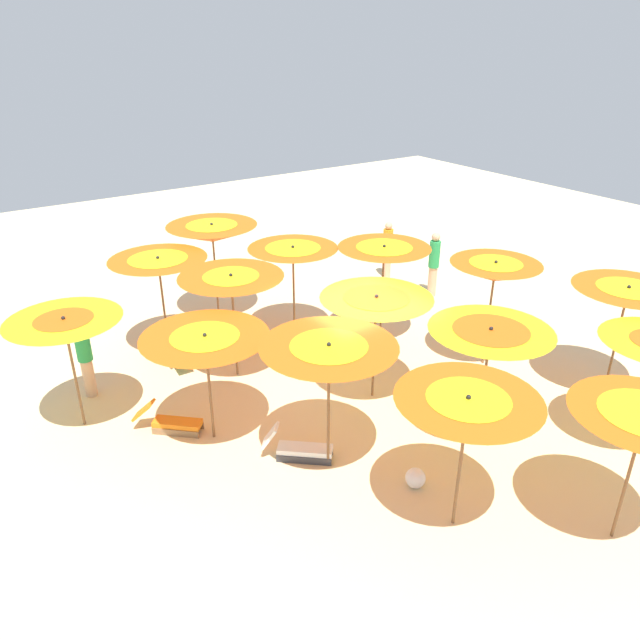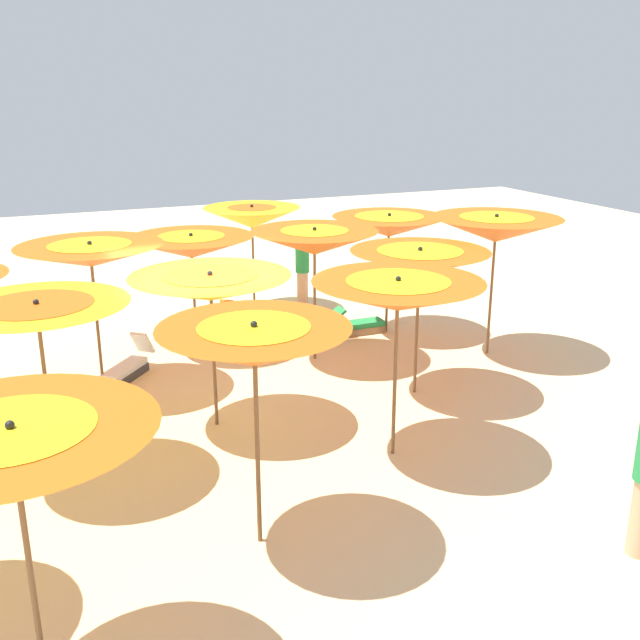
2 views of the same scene
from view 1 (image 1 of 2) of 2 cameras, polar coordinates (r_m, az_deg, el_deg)
The scene contains 21 objects.
ground at distance 12.57m, azimuth 3.37°, elevation -7.63°, with size 39.81×39.81×0.04m, color beige.
beach_umbrella_0 at distance 13.31m, azimuth 27.16°, elevation 2.01°, with size 2.15×2.15×2.41m.
beach_umbrella_1 at distance 13.43m, azimuth 16.29°, elevation 4.43°, with size 1.95×1.95×2.50m.
beach_umbrella_2 at distance 14.13m, azimuth 6.10°, elevation 6.20°, with size 2.18×2.18×2.45m.
beach_umbrella_3 at distance 14.22m, azimuth -2.58°, elevation 6.23°, with size 2.14×2.14×2.38m.
beach_umbrella_4 at distance 15.53m, azimuth -10.21°, elevation 8.14°, with size 2.29×2.29×2.58m.
beach_umbrella_6 at distance 10.73m, azimuth 15.86°, elevation -1.65°, with size 2.16×2.16×2.33m.
beach_umbrella_7 at distance 11.74m, azimuth 5.36°, elevation 1.39°, with size 2.23×2.23×2.30m.
beach_umbrella_8 at distance 12.60m, azimuth -8.42°, elevation 3.29°, with size 2.21×2.21×2.40m.
beach_umbrella_9 at distance 13.97m, azimuth -15.09°, elevation 4.92°, with size 2.20×2.20×2.39m.
beach_umbrella_11 at distance 8.72m, azimuth 13.83°, elevation -8.14°, with size 2.09×2.09×2.33m.
beach_umbrella_12 at distance 9.60m, azimuth 0.84°, elevation -3.35°, with size 2.25×2.25×2.44m.
beach_umbrella_13 at distance 10.65m, azimuth -10.82°, elevation -2.44°, with size 2.27×2.27×2.18m.
beach_umbrella_14 at distance 11.70m, azimuth -23.04°, elevation -0.89°, with size 2.06×2.06×2.32m.
lounger_0 at distance 10.88m, azimuth -1.96°, elevation -12.10°, with size 1.17×1.06×0.66m.
lounger_1 at distance 14.18m, azimuth -13.77°, elevation -3.17°, with size 0.40×1.32×0.57m.
lounger_2 at distance 11.86m, azimuth -13.93°, elevation -9.38°, with size 1.19×1.12×0.61m.
beachgoer_0 at distance 17.34m, azimuth 10.77°, elevation 5.36°, with size 0.30×0.30×1.88m.
beachgoer_1 at distance 18.54m, azimuth 6.44°, elevation 6.75°, with size 0.30×0.30×1.76m.
beachgoer_2 at distance 13.10m, azimuth -21.48°, elevation -3.11°, with size 0.30×0.30×1.81m.
beach_ball at distance 10.43m, azimuth 9.06°, elevation -14.62°, with size 0.34×0.34×0.34m, color white.
Camera 1 is at (6.48, 8.30, 6.85)m, focal length 33.65 mm.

